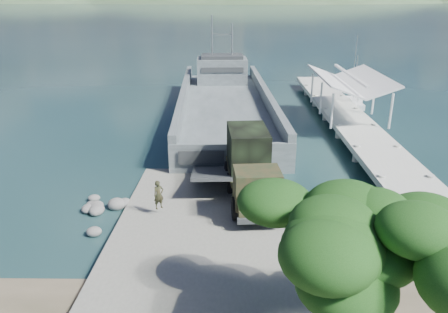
{
  "coord_description": "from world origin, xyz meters",
  "views": [
    {
      "loc": [
        1.3,
        -22.6,
        12.72
      ],
      "look_at": [
        0.95,
        6.0,
        1.88
      ],
      "focal_mm": 35.0,
      "sensor_mm": 36.0,
      "label": 1
    }
  ],
  "objects_px": {
    "landing_craft": "(225,110)",
    "soldier": "(159,201)",
    "sailboat_far": "(353,83)",
    "military_truck": "(251,167)",
    "sailboat_near": "(353,103)",
    "pier": "(349,113)",
    "overhang_tree": "(373,240)"
  },
  "relations": [
    {
      "from": "soldier",
      "to": "sailboat_far",
      "type": "bearing_deg",
      "value": 25.3
    },
    {
      "from": "pier",
      "to": "sailboat_near",
      "type": "bearing_deg",
      "value": 72.31
    },
    {
      "from": "pier",
      "to": "soldier",
      "type": "height_order",
      "value": "pier"
    },
    {
      "from": "sailboat_near",
      "to": "overhang_tree",
      "type": "bearing_deg",
      "value": -105.13
    },
    {
      "from": "sailboat_far",
      "to": "military_truck",
      "type": "bearing_deg",
      "value": -123.28
    },
    {
      "from": "landing_craft",
      "to": "sailboat_near",
      "type": "distance_m",
      "value": 16.18
    },
    {
      "from": "landing_craft",
      "to": "soldier",
      "type": "relative_size",
      "value": 21.53
    },
    {
      "from": "pier",
      "to": "landing_craft",
      "type": "xyz_separation_m",
      "value": [
        -12.16,
        3.78,
        -0.71
      ]
    },
    {
      "from": "sailboat_near",
      "to": "military_truck",
      "type": "bearing_deg",
      "value": -118.11
    },
    {
      "from": "sailboat_far",
      "to": "soldier",
      "type": "bearing_deg",
      "value": -128.19
    },
    {
      "from": "landing_craft",
      "to": "sailboat_near",
      "type": "relative_size",
      "value": 6.12
    },
    {
      "from": "overhang_tree",
      "to": "landing_craft",
      "type": "bearing_deg",
      "value": 98.54
    },
    {
      "from": "sailboat_near",
      "to": "landing_craft",
      "type": "bearing_deg",
      "value": -160.11
    },
    {
      "from": "landing_craft",
      "to": "military_truck",
      "type": "bearing_deg",
      "value": -87.45
    },
    {
      "from": "pier",
      "to": "sailboat_near",
      "type": "xyz_separation_m",
      "value": [
        3.0,
        9.41,
        -1.28
      ]
    },
    {
      "from": "pier",
      "to": "soldier",
      "type": "relative_size",
      "value": 25.62
    },
    {
      "from": "military_truck",
      "to": "overhang_tree",
      "type": "relative_size",
      "value": 1.18
    },
    {
      "from": "pier",
      "to": "military_truck",
      "type": "xyz_separation_m",
      "value": [
        -10.35,
        -16.1,
        0.87
      ]
    },
    {
      "from": "military_truck",
      "to": "overhang_tree",
      "type": "xyz_separation_m",
      "value": [
        3.18,
        -13.38,
        2.94
      ]
    },
    {
      "from": "military_truck",
      "to": "sailboat_near",
      "type": "xyz_separation_m",
      "value": [
        13.35,
        25.5,
        -2.15
      ]
    },
    {
      "from": "landing_craft",
      "to": "sailboat_near",
      "type": "bearing_deg",
      "value": 17.71
    },
    {
      "from": "military_truck",
      "to": "overhang_tree",
      "type": "bearing_deg",
      "value": -81.28
    },
    {
      "from": "military_truck",
      "to": "soldier",
      "type": "height_order",
      "value": "military_truck"
    },
    {
      "from": "sailboat_far",
      "to": "sailboat_near",
      "type": "bearing_deg",
      "value": -114.14
    },
    {
      "from": "military_truck",
      "to": "overhang_tree",
      "type": "height_order",
      "value": "overhang_tree"
    },
    {
      "from": "pier",
      "to": "sailboat_far",
      "type": "xyz_separation_m",
      "value": [
        6.06,
        21.08,
        -1.21
      ]
    },
    {
      "from": "military_truck",
      "to": "sailboat_far",
      "type": "height_order",
      "value": "sailboat_far"
    },
    {
      "from": "pier",
      "to": "soldier",
      "type": "bearing_deg",
      "value": -130.1
    },
    {
      "from": "landing_craft",
      "to": "soldier",
      "type": "bearing_deg",
      "value": -101.72
    },
    {
      "from": "landing_craft",
      "to": "overhang_tree",
      "type": "xyz_separation_m",
      "value": [
        4.99,
        -33.25,
        4.53
      ]
    },
    {
      "from": "pier",
      "to": "overhang_tree",
      "type": "distance_m",
      "value": 30.57
    },
    {
      "from": "sailboat_near",
      "to": "sailboat_far",
      "type": "height_order",
      "value": "sailboat_far"
    }
  ]
}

